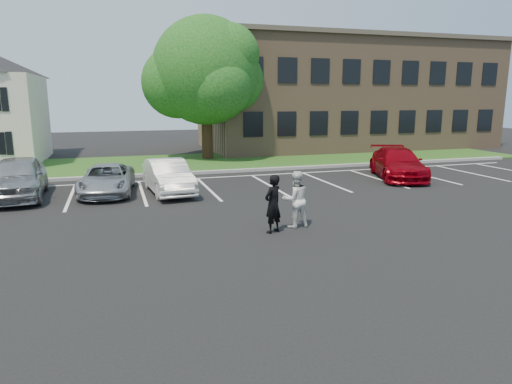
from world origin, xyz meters
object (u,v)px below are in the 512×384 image
at_px(man_white_shirt, 295,199).
at_px(car_silver_minivan, 107,180).
at_px(car_red_compact, 398,163).
at_px(man_black_suit, 273,204).
at_px(office_building, 345,94).
at_px(car_white_sedan, 168,177).
at_px(car_silver_west, 17,178).
at_px(tree, 207,74).

bearing_deg(man_white_shirt, car_silver_minivan, -53.15).
bearing_deg(car_red_compact, man_black_suit, -122.48).
relative_size(man_black_suit, car_red_compact, 0.35).
xyz_separation_m(office_building, car_white_sedan, (-15.75, -14.36, -3.46)).
relative_size(office_building, car_white_sedan, 5.32).
bearing_deg(car_silver_minivan, car_silver_west, -177.01).
xyz_separation_m(car_silver_west, car_red_compact, (16.95, -0.47, -0.10)).
bearing_deg(car_white_sedan, car_silver_minivan, 161.81).
relative_size(car_silver_minivan, car_red_compact, 0.87).
bearing_deg(man_white_shirt, tree, -94.17).
distance_m(tree, man_black_suit, 17.17).
bearing_deg(car_red_compact, car_silver_minivan, -161.37).
relative_size(car_silver_west, car_red_compact, 0.97).
relative_size(man_white_shirt, car_red_compact, 0.35).
xyz_separation_m(office_building, car_red_compact, (-4.56, -14.11, -3.43)).
bearing_deg(car_silver_minivan, car_red_compact, 4.78).
xyz_separation_m(tree, man_black_suit, (-1.44, -16.51, -4.49)).
bearing_deg(tree, office_building, 20.44).
bearing_deg(man_black_suit, car_silver_west, -73.59).
height_order(office_building, man_white_shirt, office_building).
xyz_separation_m(man_black_suit, car_white_sedan, (-2.26, 6.63, -0.17)).
height_order(car_silver_west, car_silver_minivan, car_silver_west).
height_order(man_black_suit, car_silver_minivan, man_black_suit).
height_order(office_building, car_silver_minivan, office_building).
bearing_deg(man_black_suit, car_red_compact, -173.45).
height_order(man_white_shirt, car_silver_minivan, man_white_shirt).
relative_size(tree, car_silver_minivan, 2.03).
relative_size(office_building, car_red_compact, 4.48).
height_order(tree, car_white_sedan, tree).
bearing_deg(tree, car_silver_west, -135.98).
bearing_deg(car_silver_minivan, man_black_suit, -50.81).
height_order(office_building, tree, tree).
distance_m(office_building, car_silver_minivan, 23.11).
xyz_separation_m(tree, man_white_shirt, (-0.60, -16.19, -4.48)).
bearing_deg(car_white_sedan, tree, 63.94).
height_order(office_building, car_red_compact, office_building).
distance_m(man_black_suit, car_silver_west, 10.89).
xyz_separation_m(man_white_shirt, car_white_sedan, (-3.10, 6.31, -0.18)).
bearing_deg(office_building, tree, -159.56).
bearing_deg(office_building, man_white_shirt, -121.45).
bearing_deg(car_red_compact, tree, 147.73).
height_order(car_silver_minivan, car_red_compact, car_red_compact).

